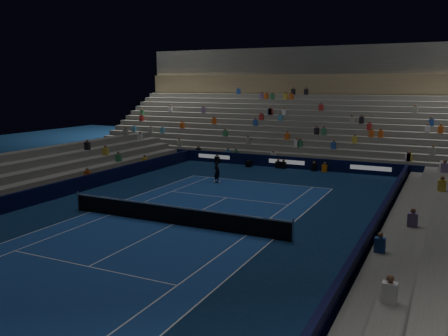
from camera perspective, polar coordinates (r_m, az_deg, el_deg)
The scene contains 9 objects.
ground at distance 24.78m, azimuth -6.09°, elevation -6.76°, with size 90.00×90.00×0.00m, color #0B2347.
court_surface at distance 24.77m, azimuth -6.09°, elevation -6.75°, with size 10.97×23.77×0.01m, color navy.
sponsor_barrier_far at distance 41.14m, azimuth 7.59°, elevation 0.70°, with size 44.00×0.25×1.00m, color black.
sponsor_barrier_east at distance 21.37m, azimuth 16.85°, elevation -8.52°, with size 0.25×37.00×1.00m, color black.
sponsor_barrier_west at distance 30.75m, azimuth -21.68°, elevation -3.14°, with size 0.25×37.00×1.00m, color black.
grandstand_main at distance 49.76m, azimuth 11.08°, elevation 5.56°, with size 44.00×15.20×11.20m.
tennis_net at distance 24.63m, azimuth -6.11°, elevation -5.64°, with size 12.90×0.10×1.10m.
tennis_player at distance 34.71m, azimuth -0.86°, elevation -0.48°, with size 0.57×0.38×1.57m, color black.
broadcast_camera at distance 41.41m, azimuth 3.01°, elevation 0.54°, with size 0.55×0.93×0.56m.
Camera 1 is at (12.60, -20.09, 7.17)m, focal length 37.97 mm.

